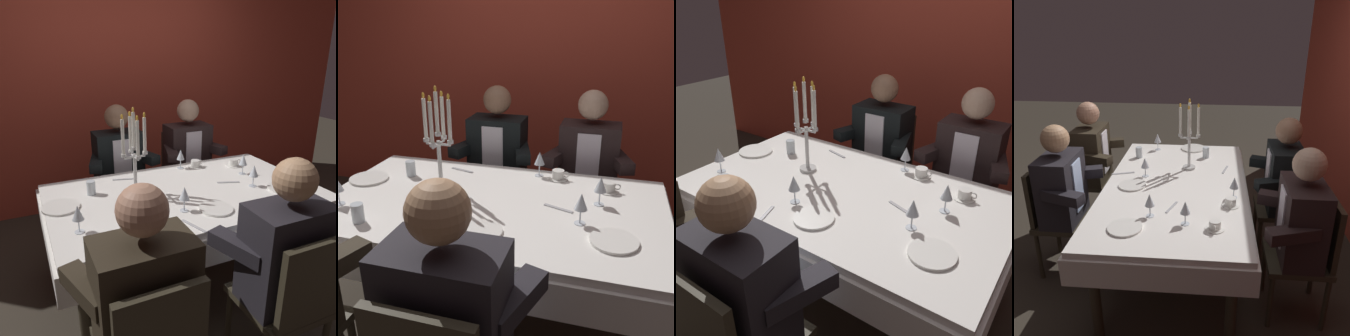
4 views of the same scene
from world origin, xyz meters
TOP-DOWN VIEW (x-y plane):
  - ground_plane at (0.00, 0.00)m, footprint 12.00×12.00m
  - back_wall at (0.00, 1.66)m, footprint 6.00×0.12m
  - dining_table at (0.00, 0.00)m, footprint 1.94×1.14m
  - candelabra at (-0.34, 0.08)m, footprint 0.19×0.19m
  - dinner_plate_0 at (0.05, -0.33)m, footprint 0.22×0.22m
  - dinner_plate_1 at (-0.85, 0.09)m, footprint 0.24×0.24m
  - dinner_plate_2 at (0.67, -0.25)m, footprint 0.22×0.22m
  - wine_glass_1 at (0.18, 0.45)m, footprint 0.07×0.07m
  - wine_glass_2 at (0.50, -0.12)m, footprint 0.07×0.07m
  - wine_glass_3 at (-0.14, -0.26)m, footprint 0.07×0.07m
  - wine_glass_4 at (0.58, 0.12)m, footprint 0.07×0.07m
  - water_tumbler_0 at (-0.57, -0.40)m, footprint 0.06×0.06m
  - water_tumbler_1 at (-0.62, 0.22)m, footprint 0.06×0.06m
  - coffee_cup_0 at (0.62, 0.31)m, footprint 0.13×0.12m
  - coffee_cup_1 at (0.31, 0.42)m, footprint 0.13×0.12m
  - fork_0 at (0.37, 0.01)m, footprint 0.17×0.07m
  - knife_1 at (-0.18, -0.46)m, footprint 0.07×0.19m
  - fork_2 at (-0.33, 0.40)m, footprint 0.17×0.06m
  - seated_diner_1 at (-0.23, 0.89)m, footprint 0.63×0.48m
  - seated_diner_2 at (0.12, -0.89)m, footprint 0.63×0.48m
  - seated_diner_3 at (0.47, 0.89)m, footprint 0.63×0.48m

SIDE VIEW (x-z plane):
  - ground_plane at x=0.00m, z-range 0.00..0.00m
  - dining_table at x=0.00m, z-range 0.25..0.99m
  - seated_diner_1 at x=-0.23m, z-range 0.12..1.36m
  - seated_diner_2 at x=0.12m, z-range 0.12..1.36m
  - seated_diner_3 at x=0.47m, z-range 0.12..1.36m
  - fork_0 at x=0.37m, z-range 0.74..0.75m
  - knife_1 at x=-0.18m, z-range 0.74..0.75m
  - fork_2 at x=-0.33m, z-range 0.74..0.75m
  - dinner_plate_0 at x=0.05m, z-range 0.74..0.75m
  - dinner_plate_1 at x=-0.85m, z-range 0.74..0.75m
  - dinner_plate_2 at x=0.67m, z-range 0.74..0.75m
  - coffee_cup_0 at x=0.62m, z-range 0.74..0.80m
  - coffee_cup_1 at x=0.31m, z-range 0.74..0.80m
  - water_tumbler_0 at x=-0.57m, z-range 0.74..0.84m
  - water_tumbler_1 at x=-0.62m, z-range 0.74..0.84m
  - wine_glass_1 at x=0.18m, z-range 0.77..0.94m
  - wine_glass_2 at x=0.50m, z-range 0.77..0.94m
  - wine_glass_3 at x=-0.14m, z-range 0.77..0.94m
  - wine_glass_4 at x=0.58m, z-range 0.77..0.94m
  - candelabra at x=-0.34m, z-range 0.73..1.34m
  - back_wall at x=0.00m, z-range 0.00..2.70m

